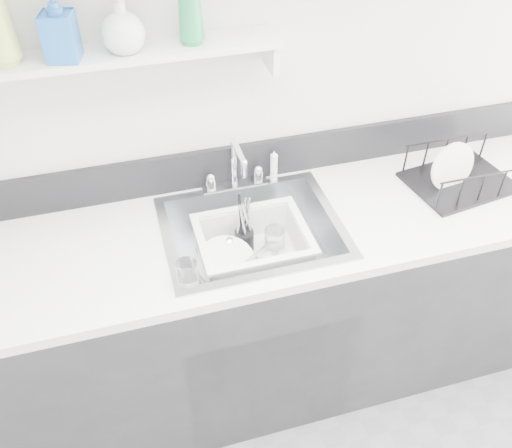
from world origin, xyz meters
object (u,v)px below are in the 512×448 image
object	(u,v)px
counter_run	(253,311)
wash_tub	(253,248)
sink	(252,246)
dish_rack	(463,169)

from	to	relation	value
counter_run	wash_tub	distance (m)	0.37
sink	dish_rack	world-z (taller)	dish_rack
counter_run	wash_tub	xyz separation A→B (m)	(-0.00, -0.01, 0.37)
sink	dish_rack	distance (m)	0.88
counter_run	dish_rack	world-z (taller)	dish_rack
wash_tub	counter_run	bearing A→B (deg)	84.90
wash_tub	dish_rack	world-z (taller)	dish_rack
counter_run	sink	size ratio (longest dim) A/B	5.00
sink	wash_tub	xyz separation A→B (m)	(-0.00, -0.01, 0.00)
sink	wash_tub	size ratio (longest dim) A/B	1.59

